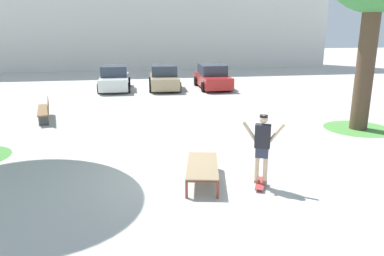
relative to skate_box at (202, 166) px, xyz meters
name	(u,v)px	position (x,y,z in m)	size (l,w,h in m)	color
ground_plane	(188,176)	(-0.29, 0.46, -0.41)	(120.00, 120.00, 0.00)	#B7B5AD
skate_box	(202,166)	(0.00, 0.00, 0.00)	(1.13, 2.02, 0.46)	brown
skateboard	(260,183)	(1.34, -0.51, -0.34)	(0.52, 0.81, 0.09)	#B23333
skater	(262,144)	(1.34, -0.51, 0.66)	(0.94, 0.49, 1.69)	beige
grass_patch_near_right	(358,128)	(6.91, 3.96, -0.41)	(2.53, 2.53, 0.01)	#519342
car_white	(114,79)	(-2.55, 15.16, 0.28)	(1.97, 4.23, 1.50)	silver
car_tan	(164,78)	(0.55, 14.96, 0.28)	(2.09, 4.29, 1.50)	tan
car_red	(212,77)	(3.65, 14.69, 0.28)	(1.95, 4.22, 1.50)	red
park_bench	(45,110)	(-5.21, 7.49, 0.03)	(0.88, 2.44, 0.83)	brown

